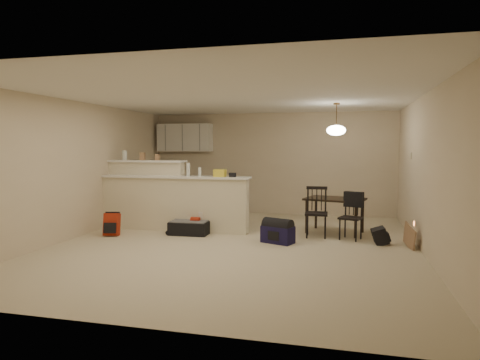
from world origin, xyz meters
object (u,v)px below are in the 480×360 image
(dining_chair_near, at_px, (316,212))
(navy_duffel, at_px, (278,234))
(dining_table, at_px, (335,202))
(dining_chair_far, at_px, (351,217))
(pendant_lamp, at_px, (336,130))
(suitcase, at_px, (190,228))
(black_daypack, at_px, (380,236))
(red_backpack, at_px, (112,224))

(dining_chair_near, relative_size, navy_duffel, 1.72)
(dining_table, relative_size, navy_duffel, 2.28)
(dining_chair_far, bearing_deg, pendant_lamp, 136.96)
(suitcase, bearing_deg, black_daypack, -1.96)
(pendant_lamp, xyz_separation_m, dining_chair_near, (-0.32, -0.48, -1.53))
(pendant_lamp, distance_m, navy_duffel, 2.35)
(suitcase, xyz_separation_m, navy_duffel, (1.75, -0.33, 0.02))
(pendant_lamp, relative_size, suitcase, 0.85)
(dining_table, xyz_separation_m, black_daypack, (0.78, -0.79, -0.46))
(pendant_lamp, height_order, navy_duffel, pendant_lamp)
(navy_duffel, bearing_deg, black_daypack, 32.00)
(dining_table, height_order, black_daypack, dining_table)
(dining_chair_far, relative_size, suitcase, 1.15)
(red_backpack, xyz_separation_m, black_daypack, (4.84, 0.47, -0.07))
(red_backpack, bearing_deg, dining_table, 4.79)
(dining_table, height_order, dining_chair_far, dining_chair_far)
(pendant_lamp, bearing_deg, navy_duffel, -129.72)
(dining_chair_near, bearing_deg, black_daypack, -18.52)
(dining_table, bearing_deg, pendant_lamp, 14.23)
(dining_chair_far, bearing_deg, navy_duffel, -135.80)
(navy_duffel, bearing_deg, dining_chair_near, 67.70)
(red_backpack, bearing_deg, dining_chair_far, -3.30)
(dining_chair_far, bearing_deg, suitcase, -156.08)
(pendant_lamp, relative_size, dining_chair_far, 0.74)
(dining_table, xyz_separation_m, dining_chair_near, (-0.32, -0.48, -0.13))
(pendant_lamp, height_order, suitcase, pendant_lamp)
(dining_chair_near, bearing_deg, navy_duffel, -135.74)
(dining_table, xyz_separation_m, suitcase, (-2.69, -0.79, -0.47))
(dining_table, bearing_deg, dining_chair_near, -109.81)
(red_backpack, relative_size, navy_duffel, 0.77)
(dining_chair_far, distance_m, black_daypack, 0.61)
(dining_table, height_order, dining_chair_near, dining_chair_near)
(pendant_lamp, bearing_deg, suitcase, -163.52)
(dining_table, xyz_separation_m, navy_duffel, (-0.94, -1.13, -0.45))
(dining_chair_near, relative_size, dining_chair_far, 1.11)
(red_backpack, height_order, black_daypack, red_backpack)
(dining_chair_far, bearing_deg, dining_chair_near, -168.39)
(dining_chair_near, distance_m, navy_duffel, 0.95)
(pendant_lamp, xyz_separation_m, red_backpack, (-4.06, -1.26, -1.78))
(black_daypack, bearing_deg, dining_table, 40.22)
(pendant_lamp, relative_size, dining_chair_near, 0.67)
(dining_chair_near, distance_m, dining_chair_far, 0.62)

